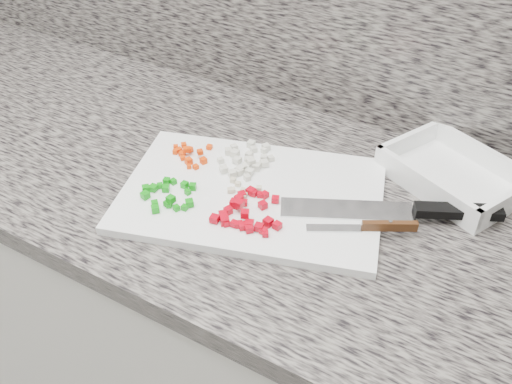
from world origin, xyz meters
TOP-DOWN VIEW (x-y plane):
  - cabinet at (0.00, 1.44)m, footprint 3.92×0.62m
  - countertop at (0.00, 1.44)m, footprint 3.96×0.64m
  - cutting_board at (0.08, 1.40)m, footprint 0.52×0.42m
  - carrot_pile at (-0.08, 1.43)m, footprint 0.09×0.08m
  - onion_pile at (0.02, 1.47)m, footprint 0.10×0.12m
  - green_pepper_pile at (-0.04, 1.31)m, footprint 0.11×0.10m
  - red_pepper_pile at (0.10, 1.34)m, footprint 0.11×0.11m
  - garlic_pile at (0.06, 1.39)m, footprint 0.06×0.04m
  - chef_knife at (0.35, 1.49)m, footprint 0.34×0.20m
  - paring_knife at (0.30, 1.41)m, footprint 0.16×0.10m
  - tray at (0.37, 1.62)m, footprint 0.28×0.25m

SIDE VIEW (x-z plane):
  - cabinet at x=0.00m, z-range 0.00..0.86m
  - countertop at x=0.00m, z-range 0.86..0.90m
  - cutting_board at x=0.08m, z-range 0.90..0.91m
  - tray at x=0.37m, z-range 0.89..0.94m
  - garlic_pile at x=0.06m, z-range 0.92..0.92m
  - chef_knife at x=0.35m, z-range 0.91..0.93m
  - green_pepper_pile at x=-0.04m, z-range 0.91..0.93m
  - paring_knife at x=0.30m, z-range 0.91..0.93m
  - carrot_pile at x=-0.08m, z-range 0.91..0.93m
  - onion_pile at x=0.02m, z-range 0.91..0.93m
  - red_pepper_pile at x=0.10m, z-range 0.91..0.93m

